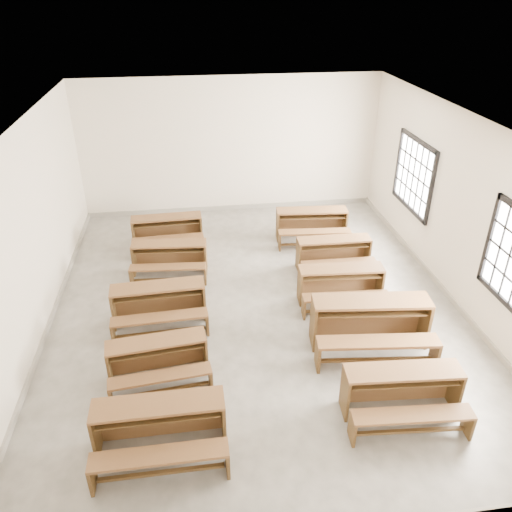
{
  "coord_description": "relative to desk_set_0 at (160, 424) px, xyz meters",
  "views": [
    {
      "loc": [
        -1.0,
        -7.19,
        5.07
      ],
      "look_at": [
        0.0,
        0.0,
        1.0
      ],
      "focal_mm": 35.0,
      "sensor_mm": 36.0,
      "label": 1
    }
  ],
  "objects": [
    {
      "name": "room",
      "position": [
        1.65,
        2.87,
        1.73
      ],
      "size": [
        8.5,
        8.5,
        3.2
      ],
      "color": "gray",
      "rests_on": "ground"
    },
    {
      "name": "desk_set_0",
      "position": [
        0.0,
        0.0,
        0.0
      ],
      "size": [
        1.57,
        0.82,
        0.7
      ],
      "rotation": [
        0.0,
        0.0,
        0.01
      ],
      "color": "brown",
      "rests_on": "ground"
    },
    {
      "name": "desk_set_1",
      "position": [
        -0.07,
        1.28,
        -0.04
      ],
      "size": [
        1.47,
        0.87,
        0.63
      ],
      "rotation": [
        0.0,
        0.0,
        0.11
      ],
      "color": "brown",
      "rests_on": "ground"
    },
    {
      "name": "desk_set_2",
      "position": [
        -0.09,
        2.63,
        -0.01
      ],
      "size": [
        1.56,
        0.87,
        0.69
      ],
      "rotation": [
        0.0,
        0.0,
        0.05
      ],
      "color": "brown",
      "rests_on": "ground"
    },
    {
      "name": "desk_set_3",
      "position": [
        0.06,
        4.21,
        -0.04
      ],
      "size": [
        1.47,
        0.85,
        0.64
      ],
      "rotation": [
        0.0,
        0.0,
        -0.08
      ],
      "color": "brown",
      "rests_on": "ground"
    },
    {
      "name": "desk_set_4",
      "position": [
        0.0,
        5.38,
        -0.02
      ],
      "size": [
        1.5,
        0.82,
        0.66
      ],
      "rotation": [
        0.0,
        0.0,
        0.04
      ],
      "color": "brown",
      "rests_on": "ground"
    },
    {
      "name": "desk_set_5",
      "position": [
        3.1,
        0.17,
        -0.01
      ],
      "size": [
        1.57,
        0.89,
        0.68
      ],
      "rotation": [
        0.0,
        0.0,
        -0.07
      ],
      "color": "brown",
      "rests_on": "ground"
    },
    {
      "name": "desk_set_6",
      "position": [
        3.16,
        1.57,
        0.06
      ],
      "size": [
        1.88,
        1.11,
        0.81
      ],
      "rotation": [
        0.0,
        0.0,
        -0.1
      ],
      "color": "brown",
      "rests_on": "ground"
    },
    {
      "name": "desk_set_7",
      "position": [
        3.06,
        2.81,
        -0.02
      ],
      "size": [
        1.52,
        0.85,
        0.66
      ],
      "rotation": [
        0.0,
        0.0,
        -0.06
      ],
      "color": "brown",
      "rests_on": "ground"
    },
    {
      "name": "desk_set_8",
      "position": [
        3.25,
        3.93,
        -0.04
      ],
      "size": [
        1.44,
        0.76,
        0.64
      ],
      "rotation": [
        0.0,
        0.0,
        -0.02
      ],
      "color": "brown",
      "rests_on": "ground"
    },
    {
      "name": "desk_set_9",
      "position": [
        3.12,
        5.25,
        -0.01
      ],
      "size": [
        1.58,
        0.91,
        0.69
      ],
      "rotation": [
        0.0,
        0.0,
        -0.08
      ],
      "color": "brown",
      "rests_on": "ground"
    }
  ]
}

